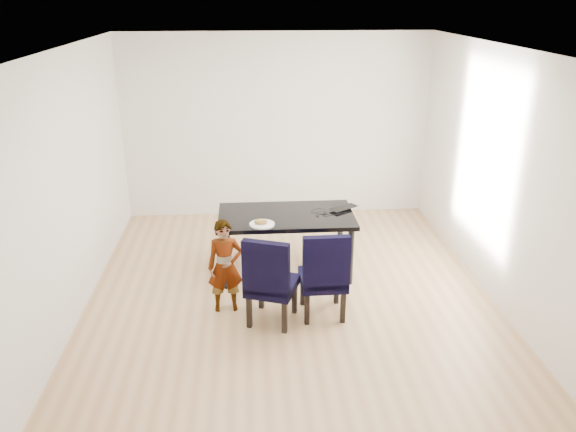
{
  "coord_description": "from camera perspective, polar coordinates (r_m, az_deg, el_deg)",
  "views": [
    {
      "loc": [
        -0.43,
        -5.65,
        3.2
      ],
      "look_at": [
        0.0,
        0.2,
        0.85
      ],
      "focal_mm": 35.0,
      "sensor_mm": 36.0,
      "label": 1
    }
  ],
  "objects": [
    {
      "name": "plate",
      "position": [
        6.34,
        -2.66,
        -0.84
      ],
      "size": [
        0.32,
        0.32,
        0.02
      ],
      "primitive_type": "cylinder",
      "rotation": [
        0.0,
        0.0,
        -0.11
      ],
      "color": "white",
      "rests_on": "dining_table"
    },
    {
      "name": "chair_left",
      "position": [
        5.75,
        -1.63,
        -6.32
      ],
      "size": [
        0.61,
        0.62,
        0.98
      ],
      "primitive_type": "cube",
      "rotation": [
        0.0,
        0.0,
        -0.34
      ],
      "color": "black",
      "rests_on": "floor"
    },
    {
      "name": "wall_left",
      "position": [
        6.22,
        -21.08,
        3.03
      ],
      "size": [
        0.01,
        5.0,
        2.7
      ],
      "primitive_type": "cube",
      "color": "silver",
      "rests_on": "ground"
    },
    {
      "name": "wall_right",
      "position": [
        6.53,
        20.34,
        3.97
      ],
      "size": [
        0.01,
        5.0,
        2.7
      ],
      "primitive_type": "cube",
      "color": "silver",
      "rests_on": "ground"
    },
    {
      "name": "cable_tangle",
      "position": [
        6.62,
        3.51,
        0.1
      ],
      "size": [
        0.19,
        0.19,
        0.01
      ],
      "primitive_type": "torus",
      "rotation": [
        0.0,
        0.0,
        -0.31
      ],
      "color": "black",
      "rests_on": "dining_table"
    },
    {
      "name": "wall_back",
      "position": [
        8.38,
        -1.17,
        9.05
      ],
      "size": [
        4.5,
        0.01,
        2.7
      ],
      "primitive_type": "cube",
      "color": "white",
      "rests_on": "ground"
    },
    {
      "name": "dining_table",
      "position": [
        6.78,
        -0.19,
        -2.79
      ],
      "size": [
        1.6,
        0.9,
        0.75
      ],
      "primitive_type": "cube",
      "color": "black",
      "rests_on": "floor"
    },
    {
      "name": "child",
      "position": [
        5.97,
        -6.4,
        -5.11
      ],
      "size": [
        0.39,
        0.27,
        1.02
      ],
      "primitive_type": "imported",
      "rotation": [
        0.0,
        0.0,
        0.08
      ],
      "color": "orange",
      "rests_on": "floor"
    },
    {
      "name": "laptop",
      "position": [
        6.85,
        5.4,
        0.9
      ],
      "size": [
        0.43,
        0.39,
        0.03
      ],
      "primitive_type": "imported",
      "rotation": [
        0.0,
        0.0,
        3.71
      ],
      "color": "black",
      "rests_on": "dining_table"
    },
    {
      "name": "floor",
      "position": [
        6.51,
        0.13,
        -7.66
      ],
      "size": [
        4.5,
        5.0,
        0.01
      ],
      "primitive_type": "cube",
      "color": "tan",
      "rests_on": "ground"
    },
    {
      "name": "sandwich",
      "position": [
        6.32,
        -2.78,
        -0.56
      ],
      "size": [
        0.17,
        0.11,
        0.06
      ],
      "primitive_type": "ellipsoid",
      "rotation": [
        0.0,
        0.0,
        0.23
      ],
      "color": "olive",
      "rests_on": "plate"
    },
    {
      "name": "chair_right",
      "position": [
        5.87,
        3.56,
        -5.71
      ],
      "size": [
        0.48,
        0.5,
        0.98
      ],
      "primitive_type": "cube",
      "rotation": [
        0.0,
        0.0,
        0.02
      ],
      "color": "black",
      "rests_on": "floor"
    },
    {
      "name": "wall_front",
      "position": [
        3.68,
        3.13,
        -8.4
      ],
      "size": [
        4.5,
        0.01,
        2.7
      ],
      "primitive_type": "cube",
      "color": "silver",
      "rests_on": "ground"
    },
    {
      "name": "ceiling",
      "position": [
        5.69,
        0.15,
        16.83
      ],
      "size": [
        4.5,
        5.0,
        0.01
      ],
      "primitive_type": "cube",
      "color": "white",
      "rests_on": "wall_back"
    }
  ]
}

